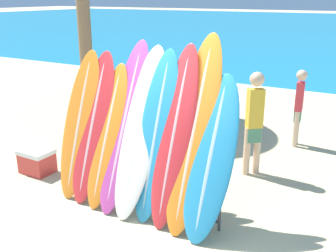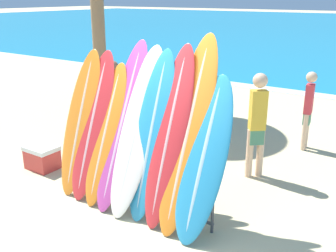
% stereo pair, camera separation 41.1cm
% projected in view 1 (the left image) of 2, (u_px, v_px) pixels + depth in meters
% --- Properties ---
extents(ground_plane, '(160.00, 160.00, 0.00)m').
position_uv_depth(ground_plane, '(129.00, 233.00, 5.00)').
color(ground_plane, beige).
extents(surfboard_rack, '(2.47, 0.04, 0.96)m').
position_uv_depth(surfboard_rack, '(139.00, 174.00, 5.46)').
color(surfboard_rack, '#47474C').
rests_on(surfboard_rack, ground_plane).
extents(surfboard_slot_0, '(0.57, 0.84, 2.12)m').
position_uv_depth(surfboard_slot_0, '(80.00, 124.00, 5.79)').
color(surfboard_slot_0, orange).
rests_on(surfboard_slot_0, ground_plane).
extents(surfboard_slot_1, '(0.56, 0.90, 2.13)m').
position_uv_depth(surfboard_slot_1, '(93.00, 127.00, 5.68)').
color(surfboard_slot_1, red).
rests_on(surfboard_slot_1, ground_plane).
extents(surfboard_slot_2, '(0.48, 0.88, 1.97)m').
position_uv_depth(surfboard_slot_2, '(107.00, 136.00, 5.55)').
color(surfboard_slot_2, orange).
rests_on(surfboard_slot_2, ground_plane).
extents(surfboard_slot_3, '(0.53, 1.07, 2.30)m').
position_uv_depth(surfboard_slot_3, '(124.00, 126.00, 5.45)').
color(surfboard_slot_3, '#B23D8E').
rests_on(surfboard_slot_3, ground_plane).
extents(surfboard_slot_4, '(0.57, 1.07, 2.24)m').
position_uv_depth(surfboard_slot_4, '(140.00, 132.00, 5.31)').
color(surfboard_slot_4, silver).
rests_on(surfboard_slot_4, ground_plane).
extents(surfboard_slot_5, '(0.52, 0.84, 2.22)m').
position_uv_depth(surfboard_slot_5, '(156.00, 136.00, 5.17)').
color(surfboard_slot_5, teal).
rests_on(surfboard_slot_5, ground_plane).
extents(surfboard_slot_6, '(0.49, 0.95, 2.31)m').
position_uv_depth(surfboard_slot_6, '(175.00, 136.00, 5.04)').
color(surfboard_slot_6, red).
rests_on(surfboard_slot_6, ground_plane).
extents(surfboard_slot_7, '(0.55, 1.08, 2.44)m').
position_uv_depth(surfboard_slot_7, '(194.00, 134.00, 4.94)').
color(surfboard_slot_7, orange).
rests_on(surfboard_slot_7, ground_plane).
extents(surfboard_slot_8, '(0.59, 0.93, 1.97)m').
position_uv_depth(surfboard_slot_8, '(211.00, 158.00, 4.79)').
color(surfboard_slot_8, teal).
rests_on(surfboard_slot_8, ground_plane).
extents(person_near_water, '(0.27, 0.27, 1.59)m').
position_uv_depth(person_near_water, '(106.00, 96.00, 8.19)').
color(person_near_water, '#846047').
rests_on(person_near_water, ground_plane).
extents(person_mid_beach, '(0.20, 0.26, 1.53)m').
position_uv_depth(person_mid_beach, '(299.00, 105.00, 7.66)').
color(person_mid_beach, beige).
rests_on(person_mid_beach, ground_plane).
extents(person_far_left, '(0.30, 0.29, 1.74)m').
position_uv_depth(person_far_left, '(254.00, 120.00, 6.37)').
color(person_far_left, beige).
rests_on(person_far_left, ground_plane).
extents(cooler_box, '(0.54, 0.42, 0.41)m').
position_uv_depth(cooler_box, '(37.00, 161.00, 6.65)').
color(cooler_box, red).
rests_on(cooler_box, ground_plane).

